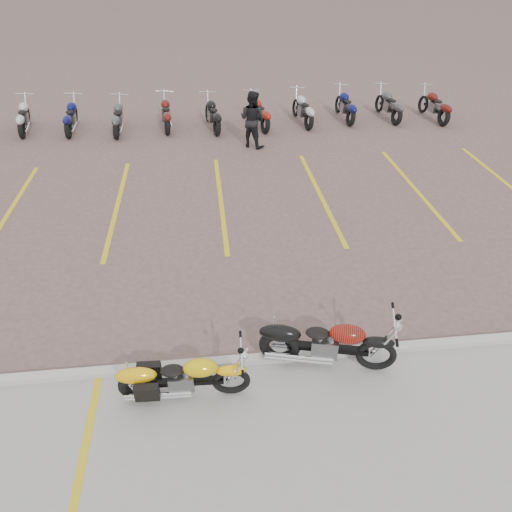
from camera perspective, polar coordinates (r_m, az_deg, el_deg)
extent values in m
plane|color=#705650|center=(10.00, -2.78, -3.99)|extent=(100.00, 100.00, 0.00)
cube|color=#9E9B93|center=(6.98, 0.29, -26.88)|extent=(60.00, 5.00, 0.01)
cube|color=#ADAAA3|center=(8.46, -1.77, -11.88)|extent=(60.00, 0.18, 0.12)
torus|color=black|center=(7.86, -2.84, -13.98)|extent=(0.59, 0.12, 0.58)
torus|color=black|center=(7.98, -13.21, -14.16)|extent=(0.63, 0.18, 0.62)
cube|color=black|center=(7.85, -8.10, -13.86)|extent=(1.17, 0.16, 0.09)
cube|color=slate|center=(7.82, -8.46, -13.60)|extent=(0.39, 0.29, 0.31)
ellipsoid|color=gold|center=(7.60, -6.36, -12.16)|extent=(0.53, 0.31, 0.27)
ellipsoid|color=black|center=(7.66, -9.50, -12.42)|extent=(0.36, 0.25, 0.11)
torus|color=black|center=(8.40, 13.52, -10.96)|extent=(0.66, 0.27, 0.65)
torus|color=black|center=(8.34, 2.74, -10.22)|extent=(0.71, 0.34, 0.69)
cube|color=black|center=(8.29, 8.18, -10.34)|extent=(1.29, 0.44, 0.10)
cube|color=slate|center=(8.25, 7.86, -10.01)|extent=(0.48, 0.40, 0.34)
ellipsoid|color=black|center=(8.06, 10.38, -8.62)|extent=(0.64, 0.45, 0.30)
ellipsoid|color=black|center=(8.07, 7.07, -8.60)|extent=(0.44, 0.35, 0.12)
imported|color=black|center=(16.63, -0.44, 15.36)|extent=(1.11, 1.08, 1.80)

